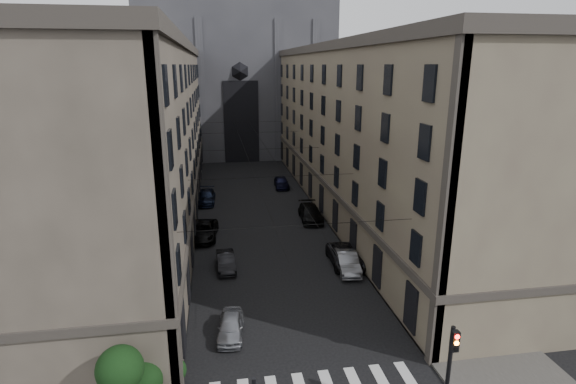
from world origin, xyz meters
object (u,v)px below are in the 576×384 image
car_right_near (347,262)px  car_right_midfar (311,213)px  car_right_far (281,182)px  car_left_near (231,326)px  car_left_far (206,197)px  gothic_tower (236,58)px  traffic_light_right (450,364)px  car_left_midfar (203,231)px  car_left_midnear (226,261)px  car_right_midnear (345,257)px

car_right_near → car_right_midfar: 12.81m
car_right_far → car_right_near: bearing=-83.9°
car_left_near → car_left_far: 29.17m
gothic_tower → car_right_far: 34.18m
traffic_light_right → car_left_far: size_ratio=0.97×
traffic_light_right → car_left_near: 13.51m
traffic_light_right → car_left_midfar: (-11.80, 26.11, -2.49)m
car_right_midfar → car_left_midnear: bearing=-128.6°
car_left_midnear → car_left_near: bearing=-92.6°
gothic_tower → car_right_midnear: size_ratio=10.57×
car_right_near → traffic_light_right: bearing=-84.9°
car_right_midnear → car_right_far: 25.87m
car_left_midnear → car_left_far: size_ratio=0.77×
gothic_tower → car_left_midnear: (-4.20, -54.29, -17.12)m
car_right_near → car_left_near: bearing=-135.9°
car_left_near → car_left_midfar: size_ratio=0.69×
car_right_far → traffic_light_right: bearing=-85.4°
car_right_near → car_right_far: bearing=98.9°
car_left_midnear → car_left_midfar: car_left_midfar is taller
car_left_midfar → car_right_midnear: (12.12, -8.23, -0.03)m
car_left_midnear → car_right_far: bearing=68.6°
car_left_near → car_right_midnear: car_right_midnear is taller
car_left_near → car_right_midfar: 22.83m
car_left_far → car_left_midfar: bearing=-87.9°
gothic_tower → car_left_midfar: 50.30m
traffic_light_right → car_left_midfar: bearing=114.3°
car_left_far → car_right_midnear: 23.45m
gothic_tower → car_left_near: bearing=-93.7°
gothic_tower → traffic_light_right: size_ratio=11.15×
car_left_midnear → car_right_midfar: bearing=46.0°
car_left_midfar → car_right_midnear: car_left_midfar is taller
traffic_light_right → car_left_near: bearing=137.7°
car_left_midnear → car_left_far: 19.38m
car_left_near → car_right_near: car_right_near is taller
car_left_near → car_left_midfar: (-2.00, 17.19, 0.12)m
traffic_light_right → car_right_far: (-1.35, 43.69, -2.49)m
car_left_midfar → car_left_far: size_ratio=1.07×
car_right_midnear → car_left_midnear: bearing=177.2°
car_left_far → car_right_near: size_ratio=1.14×
traffic_light_right → car_right_near: bearing=89.4°
car_left_near → traffic_light_right: bearing=-36.2°
traffic_light_right → car_right_midfar: size_ratio=0.92×
car_left_far → car_right_midfar: size_ratio=0.95×
traffic_light_right → car_right_far: traffic_light_right is taller
car_right_midnear → car_left_midfar: bearing=147.9°
gothic_tower → car_left_far: size_ratio=10.79×
traffic_light_right → car_left_midnear: traffic_light_right is taller
gothic_tower → car_left_far: bearing=-99.8°
traffic_light_right → car_right_near: size_ratio=1.10×
traffic_light_right → car_left_midfar: traffic_light_right is taller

